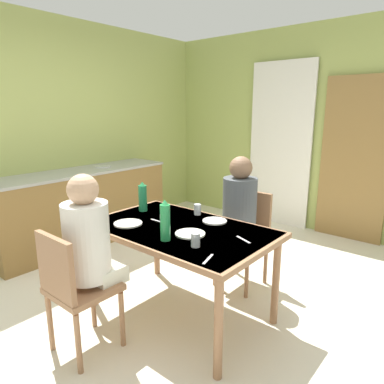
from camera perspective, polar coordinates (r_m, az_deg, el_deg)
name	(u,v)px	position (r m, az deg, el deg)	size (l,w,h in m)	color
ground_plane	(169,302)	(3.12, -3.73, -17.64)	(6.89, 6.89, 0.00)	silver
wall_back	(305,130)	(4.94, 18.04, 9.61)	(4.42, 0.10, 2.66)	#A4B25D
wall_left	(85,131)	(4.74, -17.22, 9.53)	(0.10, 3.97, 2.66)	#A5B15E
door_wooden	(354,160)	(4.68, 25.16, 4.74)	(0.80, 0.05, 2.00)	olive
curtain_panel	(280,145)	(4.98, 14.26, 7.43)	(0.90, 0.03, 2.23)	white
kitchen_counter	(83,207)	(4.44, -17.58, -2.29)	(0.61, 2.21, 0.91)	olive
dining_table	(179,236)	(2.68, -2.07, -7.28)	(1.42, 0.88, 0.73)	#946746
chair_near_diner	(73,286)	(2.45, -18.94, -14.45)	(0.40, 0.40, 0.87)	#946746
chair_far_diner	(246,232)	(3.28, 8.83, -6.55)	(0.40, 0.40, 0.87)	#946746
person_near_diner	(89,239)	(2.40, -16.67, -7.44)	(0.30, 0.37, 0.77)	silver
person_far_diner	(239,206)	(3.08, 7.70, -2.28)	(0.30, 0.37, 0.77)	#494B5C
water_bottle_green_near	(165,221)	(2.37, -4.44, -4.83)	(0.07, 0.07, 0.29)	green
water_bottle_green_far	(143,197)	(3.07, -8.12, -0.86)	(0.07, 0.07, 0.26)	#20834E
dinner_plate_near_left	(190,234)	(2.51, -0.31, -6.88)	(0.22, 0.22, 0.01)	white
dinner_plate_near_right	(215,221)	(2.79, 3.76, -4.78)	(0.19, 0.19, 0.01)	white
dinner_plate_far_center	(128,223)	(2.77, -10.48, -5.11)	(0.22, 0.22, 0.01)	white
drinking_glass_by_near_diner	(197,209)	(2.95, 0.90, -2.89)	(0.06, 0.06, 0.09)	silver
drinking_glass_by_far_diner	(196,240)	(2.29, 0.58, -7.88)	(0.06, 0.06, 0.09)	silver
cutlery_knife_near	(158,221)	(2.81, -5.69, -4.77)	(0.15, 0.02, 0.00)	silver
cutlery_fork_near	(243,240)	(2.44, 8.44, -7.76)	(0.15, 0.02, 0.00)	silver
cutlery_knife_far	(208,259)	(2.12, 2.66, -10.98)	(0.15, 0.02, 0.00)	silver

